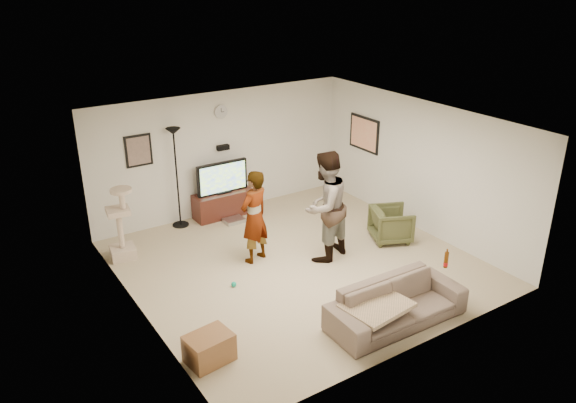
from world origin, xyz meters
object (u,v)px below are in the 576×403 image
tv (222,177)px  beer_bottle (446,260)px  tv_stand (223,204)px  floor_lamp (177,178)px  side_table (209,348)px  sofa (397,304)px  person_right (325,206)px  armchair (391,224)px  cat_tree (119,224)px  person_left (254,217)px

tv → beer_bottle: size_ratio=4.31×
tv_stand → beer_bottle: 4.88m
tv_stand → tv: tv is taller
floor_lamp → side_table: 4.33m
tv_stand → sofa: bearing=-85.7°
person_right → tv_stand: bearing=-92.9°
tv → armchair: size_ratio=1.53×
tv_stand → sofa: (0.35, -4.68, 0.05)m
floor_lamp → beer_bottle: bearing=-64.7°
cat_tree → beer_bottle: size_ratio=5.21×
tv → person_left: person_left is taller
armchair → sofa: bearing=163.0°
tv → floor_lamp: bearing=177.2°
person_left → tv: bearing=-120.2°
tv → floor_lamp: (-0.93, 0.04, 0.16)m
cat_tree → person_right: bearing=-33.0°
person_left → cat_tree: bearing=-54.0°
armchair → cat_tree: bearing=89.0°
tv_stand → armchair: size_ratio=1.74×
tv → floor_lamp: floor_lamp is taller
tv → floor_lamp: 0.95m
floor_lamp → armchair: 4.13m
floor_lamp → person_left: (0.53, -2.03, -0.16)m
person_right → armchair: person_right is taller
person_right → side_table: (-2.90, -1.45, -0.78)m
tv_stand → person_left: size_ratio=0.75×
tv_stand → cat_tree: size_ratio=0.94×
person_left → tv_stand: bearing=-120.2°
person_right → side_table: 3.34m
cat_tree → beer_bottle: (3.60, -4.04, 0.07)m
sofa → person_right: bearing=83.6°
tv_stand → person_right: (0.65, -2.55, 0.72)m
cat_tree → person_left: person_left is taller
tv → sofa: bearing=-85.7°
cat_tree → armchair: cat_tree is taller
person_left → beer_bottle: 3.20m
tv_stand → floor_lamp: (-0.93, 0.04, 0.73)m
sofa → side_table: 2.70m
person_right → sofa: person_right is taller
beer_bottle → sofa: bearing=180.0°
side_table → floor_lamp: bearing=71.9°
person_right → person_left: bearing=-45.7°
cat_tree → person_left: (1.90, -1.34, 0.17)m
tv_stand → person_left: 2.10m
cat_tree → person_left: bearing=-35.3°
cat_tree → beer_bottle: bearing=-48.3°
person_left → beer_bottle: bearing=103.6°
tv_stand → person_right: bearing=-75.8°
floor_lamp → side_table: bearing=-108.1°
beer_bottle → tv: bearing=105.5°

